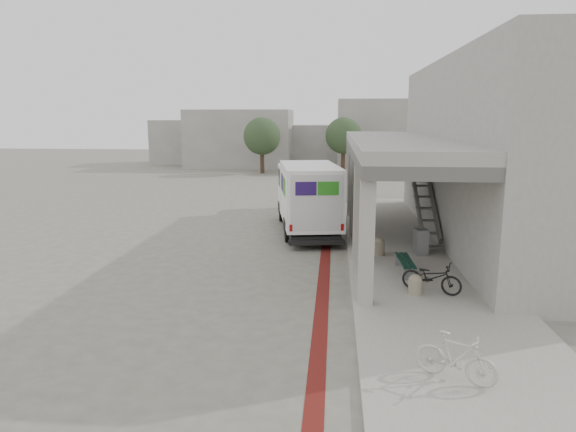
# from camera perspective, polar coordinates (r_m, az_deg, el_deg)

# --- Properties ---
(ground) EXTENTS (120.00, 120.00, 0.00)m
(ground) POSITION_cam_1_polar(r_m,az_deg,el_deg) (16.89, 0.68, -5.63)
(ground) COLOR #646055
(ground) RESTS_ON ground
(bike_lane_stripe) EXTENTS (0.35, 40.00, 0.01)m
(bike_lane_stripe) POSITION_cam_1_polar(r_m,az_deg,el_deg) (18.77, 4.21, -3.95)
(bike_lane_stripe) COLOR #5C1612
(bike_lane_stripe) RESTS_ON ground
(sidewalk) EXTENTS (4.40, 28.00, 0.12)m
(sidewalk) POSITION_cam_1_polar(r_m,az_deg,el_deg) (17.04, 14.27, -5.61)
(sidewalk) COLOR gray
(sidewalk) RESTS_ON ground
(transit_building) EXTENTS (7.60, 17.00, 7.00)m
(transit_building) POSITION_cam_1_polar(r_m,az_deg,el_deg) (21.42, 20.38, 6.47)
(transit_building) COLOR gray
(transit_building) RESTS_ON ground
(distant_backdrop) EXTENTS (28.00, 10.00, 6.50)m
(distant_backdrop) POSITION_cam_1_polar(r_m,az_deg,el_deg) (52.23, 0.70, 8.62)
(distant_backdrop) COLOR gray
(distant_backdrop) RESTS_ON ground
(tree_left) EXTENTS (3.20, 3.20, 4.80)m
(tree_left) POSITION_cam_1_polar(r_m,az_deg,el_deg) (44.61, -2.91, 8.83)
(tree_left) COLOR #38281C
(tree_left) RESTS_ON ground
(tree_mid) EXTENTS (3.20, 3.20, 4.80)m
(tree_mid) POSITION_cam_1_polar(r_m,az_deg,el_deg) (46.17, 6.19, 8.85)
(tree_mid) COLOR #38281C
(tree_mid) RESTS_ON ground
(tree_right) EXTENTS (3.20, 3.20, 4.80)m
(tree_right) POSITION_cam_1_polar(r_m,az_deg,el_deg) (46.00, 16.33, 8.47)
(tree_right) COLOR #38281C
(tree_right) RESTS_ON ground
(fedex_truck) EXTENTS (3.14, 7.09, 2.92)m
(fedex_truck) POSITION_cam_1_polar(r_m,az_deg,el_deg) (21.72, 2.17, 2.30)
(fedex_truck) COLOR black
(fedex_truck) RESTS_ON ground
(bench) EXTENTS (0.44, 1.76, 0.41)m
(bench) POSITION_cam_1_polar(r_m,az_deg,el_deg) (16.17, 12.90, -5.14)
(bench) COLOR gray
(bench) RESTS_ON sidewalk
(bollard_near) EXTENTS (0.37, 0.37, 0.55)m
(bollard_near) POSITION_cam_1_polar(r_m,az_deg,el_deg) (14.34, 13.95, -7.35)
(bollard_near) COLOR gray
(bollard_near) RESTS_ON sidewalk
(bollard_far) EXTENTS (0.40, 0.40, 0.60)m
(bollard_far) POSITION_cam_1_polar(r_m,az_deg,el_deg) (18.06, 10.08, -3.32)
(bollard_far) COLOR gray
(bollard_far) RESTS_ON sidewalk
(utility_cabinet) EXTENTS (0.46, 0.58, 0.90)m
(utility_cabinet) POSITION_cam_1_polar(r_m,az_deg,el_deg) (18.38, 14.56, -2.78)
(utility_cabinet) COLOR gray
(utility_cabinet) RESTS_ON sidewalk
(bicycle_black) EXTENTS (1.72, 1.22, 0.86)m
(bicycle_black) POSITION_cam_1_polar(r_m,az_deg,el_deg) (14.54, 15.67, -6.56)
(bicycle_black) COLOR black
(bicycle_black) RESTS_ON sidewalk
(bicycle_cream) EXTENTS (1.51, 1.10, 0.90)m
(bicycle_cream) POSITION_cam_1_polar(r_m,az_deg,el_deg) (10.03, 18.15, -14.69)
(bicycle_cream) COLOR beige
(bicycle_cream) RESTS_ON sidewalk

